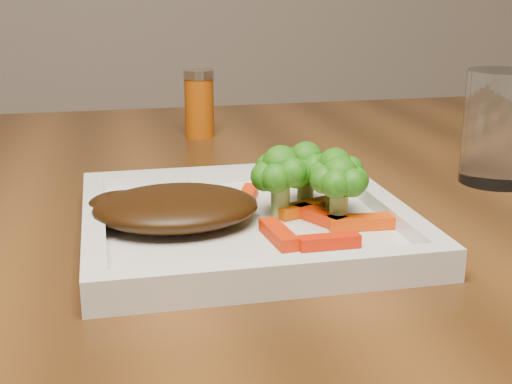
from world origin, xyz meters
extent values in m
cube|color=white|center=(0.09, -0.02, 0.76)|extent=(0.27, 0.27, 0.01)
ellipsoid|color=#301A07|center=(0.03, -0.01, 0.78)|extent=(0.14, 0.11, 0.03)
cube|color=red|center=(0.14, -0.09, 0.77)|extent=(0.05, 0.01, 0.01)
cube|color=#D83C03|center=(0.19, -0.06, 0.77)|extent=(0.06, 0.02, 0.01)
cube|color=red|center=(0.11, -0.07, 0.77)|extent=(0.02, 0.06, 0.01)
cube|color=red|center=(0.11, 0.04, 0.77)|extent=(0.03, 0.05, 0.01)
cube|color=red|center=(0.15, -0.03, 0.77)|extent=(0.04, 0.05, 0.01)
cube|color=#CF4C03|center=(0.15, -0.01, 0.77)|extent=(0.06, 0.04, 0.01)
cylinder|color=#9C4408|center=(0.11, 0.38, 0.80)|extent=(0.04, 0.04, 0.09)
cylinder|color=white|center=(0.39, 0.08, 0.81)|extent=(0.09, 0.09, 0.12)
camera|label=1|loc=(-0.02, -0.58, 0.96)|focal=50.00mm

